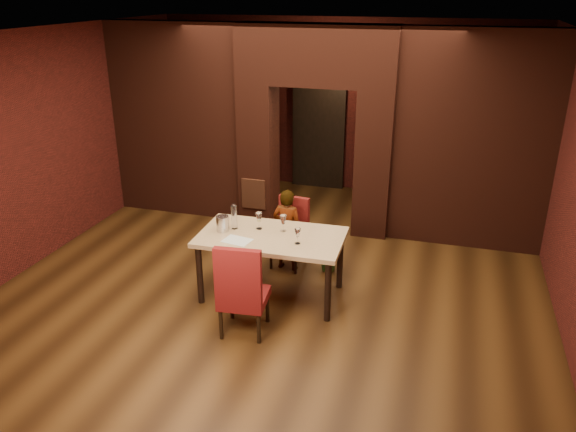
% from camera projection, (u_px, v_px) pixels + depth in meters
% --- Properties ---
extents(floor, '(8.00, 8.00, 0.00)m').
position_uv_depth(floor, '(278.00, 280.00, 7.62)').
color(floor, '#492B12').
rests_on(floor, ground).
extents(ceiling, '(7.00, 8.00, 0.04)m').
position_uv_depth(ceiling, '(276.00, 34.00, 6.40)').
color(ceiling, silver).
rests_on(ceiling, ground).
extents(wall_back, '(7.00, 0.04, 3.20)m').
position_uv_depth(wall_back, '(341.00, 106.00, 10.56)').
color(wall_back, maroon).
rests_on(wall_back, ground).
extents(wall_front, '(7.00, 0.04, 3.20)m').
position_uv_depth(wall_front, '(82.00, 354.00, 3.47)').
color(wall_front, maroon).
rests_on(wall_front, ground).
extents(wall_left, '(0.04, 8.00, 3.20)m').
position_uv_depth(wall_left, '(41.00, 146.00, 7.93)').
color(wall_left, maroon).
rests_on(wall_left, ground).
extents(pillar_left, '(0.55, 0.55, 2.30)m').
position_uv_depth(pillar_left, '(259.00, 154.00, 9.21)').
color(pillar_left, maroon).
rests_on(pillar_left, ground).
extents(pillar_right, '(0.55, 0.55, 2.30)m').
position_uv_depth(pillar_right, '(374.00, 163.00, 8.71)').
color(pillar_right, maroon).
rests_on(pillar_right, ground).
extents(lintel, '(2.45, 0.55, 0.90)m').
position_uv_depth(lintel, '(317.00, 55.00, 8.35)').
color(lintel, maroon).
rests_on(lintel, ground).
extents(wing_wall_left, '(2.28, 0.35, 3.20)m').
position_uv_depth(wing_wall_left, '(179.00, 121.00, 9.41)').
color(wing_wall_left, maroon).
rests_on(wing_wall_left, ground).
extents(wing_wall_right, '(2.28, 0.35, 3.20)m').
position_uv_depth(wing_wall_right, '(473.00, 142.00, 8.16)').
color(wing_wall_right, maroon).
rests_on(wing_wall_right, ground).
extents(vent_panel, '(0.40, 0.03, 0.50)m').
position_uv_depth(vent_panel, '(253.00, 194.00, 9.18)').
color(vent_panel, '#A4522F').
rests_on(vent_panel, ground).
extents(rear_door, '(0.90, 0.08, 2.10)m').
position_uv_depth(rear_door, '(319.00, 134.00, 10.82)').
color(rear_door, black).
rests_on(rear_door, ground).
extents(rear_door_frame, '(1.02, 0.04, 2.22)m').
position_uv_depth(rear_door_frame, '(318.00, 135.00, 10.79)').
color(rear_door_frame, black).
rests_on(rear_door_frame, ground).
extents(dining_table, '(1.83, 1.06, 0.84)m').
position_uv_depth(dining_table, '(272.00, 265.00, 7.12)').
color(dining_table, tan).
rests_on(dining_table, ground).
extents(chair_far, '(0.50, 0.50, 0.99)m').
position_uv_depth(chair_far, '(289.00, 234.00, 7.84)').
color(chair_far, maroon).
rests_on(chair_far, ground).
extents(chair_near, '(0.57, 0.57, 1.14)m').
position_uv_depth(chair_near, '(244.00, 287.00, 6.31)').
color(chair_near, maroon).
rests_on(chair_near, ground).
extents(person_seated, '(0.46, 0.33, 1.18)m').
position_uv_depth(person_seated, '(287.00, 230.00, 7.74)').
color(person_seated, silver).
rests_on(person_seated, ground).
extents(wine_glass_a, '(0.09, 0.09, 0.22)m').
position_uv_depth(wine_glass_a, '(259.00, 221.00, 7.10)').
color(wine_glass_a, white).
rests_on(wine_glass_a, dining_table).
extents(wine_glass_b, '(0.09, 0.09, 0.22)m').
position_uv_depth(wine_glass_b, '(283.00, 223.00, 7.03)').
color(wine_glass_b, white).
rests_on(wine_glass_b, dining_table).
extents(wine_glass_c, '(0.08, 0.08, 0.20)m').
position_uv_depth(wine_glass_c, '(298.00, 236.00, 6.69)').
color(wine_glass_c, white).
rests_on(wine_glass_c, dining_table).
extents(tasting_sheet, '(0.37, 0.30, 0.00)m').
position_uv_depth(tasting_sheet, '(237.00, 241.00, 6.81)').
color(tasting_sheet, silver).
rests_on(tasting_sheet, dining_table).
extents(wine_bucket, '(0.16, 0.16, 0.20)m').
position_uv_depth(wine_bucket, '(223.00, 224.00, 7.05)').
color(wine_bucket, '#BAB9C1').
rests_on(wine_bucket, dining_table).
extents(water_bottle, '(0.08, 0.08, 0.33)m').
position_uv_depth(water_bottle, '(234.00, 216.00, 7.09)').
color(water_bottle, white).
rests_on(water_bottle, dining_table).
extents(potted_plant, '(0.41, 0.37, 0.40)m').
position_uv_depth(potted_plant, '(330.00, 257.00, 7.82)').
color(potted_plant, '#2A5B21').
rests_on(potted_plant, ground).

